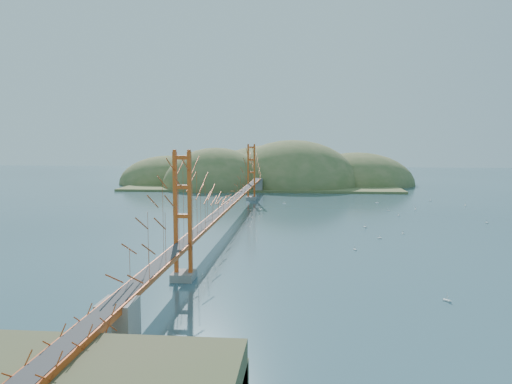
# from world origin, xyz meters

# --- Properties ---
(ground) EXTENTS (320.00, 320.00, 0.00)m
(ground) POSITION_xyz_m (0.00, 0.00, 0.00)
(ground) COLOR #2B4956
(ground) RESTS_ON ground
(bridge) EXTENTS (2.20, 94.40, 12.00)m
(bridge) POSITION_xyz_m (0.00, 0.18, 7.01)
(bridge) COLOR gray
(bridge) RESTS_ON ground
(approach_viaduct) EXTENTS (1.40, 12.00, 3.38)m
(approach_viaduct) POSITION_xyz_m (0.00, -51.91, 2.55)
(approach_viaduct) COLOR #B34113
(approach_viaduct) RESTS_ON ground
(promontory) EXTENTS (9.00, 6.00, 0.24)m
(promontory) POSITION_xyz_m (0.00, -48.50, 0.12)
(promontory) COLOR #59544C
(promontory) RESTS_ON ground
(fort) EXTENTS (3.70, 2.30, 1.75)m
(fort) POSITION_xyz_m (0.40, -47.80, 0.67)
(fort) COLOR maroon
(fort) RESTS_ON ground
(far_headlands) EXTENTS (84.00, 58.00, 25.00)m
(far_headlands) POSITION_xyz_m (2.21, 68.52, 0.00)
(far_headlands) COLOR olive
(far_headlands) RESTS_ON ground
(sailboat_14) EXTENTS (0.60, 0.60, 0.62)m
(sailboat_14) POSITION_xyz_m (26.53, 10.47, 0.14)
(sailboat_14) COLOR white
(sailboat_14) RESTS_ON ground
(sailboat_17) EXTENTS (0.56, 0.48, 0.64)m
(sailboat_17) POSITION_xyz_m (36.88, 31.52, 0.15)
(sailboat_17) COLOR white
(sailboat_17) RESTS_ON ground
(sailboat_11) EXTENTS (0.58, 0.58, 0.64)m
(sailboat_11) POSITION_xyz_m (38.43, 4.28, 0.15)
(sailboat_11) COLOR white
(sailboat_11) RESTS_ON ground
(sailboat_6) EXTENTS (0.70, 0.70, 0.73)m
(sailboat_6) POSITION_xyz_m (21.89, -34.06, 0.16)
(sailboat_6) COLOR white
(sailboat_6) RESTS_ON ground
(sailboat_12) EXTENTS (0.56, 0.54, 0.63)m
(sailboat_12) POSITION_xyz_m (7.06, 24.53, 0.14)
(sailboat_12) COLOR white
(sailboat_12) RESTS_ON ground
(sailboat_7) EXTENTS (0.62, 0.56, 0.70)m
(sailboat_7) POSITION_xyz_m (25.51, 27.40, 0.15)
(sailboat_7) COLOR white
(sailboat_7) RESTS_ON ground
(sailboat_4) EXTENTS (0.60, 0.66, 0.75)m
(sailboat_4) POSITION_xyz_m (30.96, 18.24, 0.16)
(sailboat_4) COLOR white
(sailboat_4) RESTS_ON ground
(sailboat_16) EXTENTS (0.55, 0.52, 0.62)m
(sailboat_16) POSITION_xyz_m (25.78, 16.16, 0.14)
(sailboat_16) COLOR white
(sailboat_16) RESTS_ON ground
(sailboat_0) EXTENTS (0.47, 0.50, 0.56)m
(sailboat_0) POSITION_xyz_m (24.11, -5.60, 0.13)
(sailboat_0) COLOR white
(sailboat_0) RESTS_ON ground
(sailboat_1) EXTENTS (0.69, 0.69, 0.74)m
(sailboat_1) POSITION_xyz_m (19.63, -1.18, 0.16)
(sailboat_1) COLOR white
(sailboat_1) RESTS_ON ground
(sailboat_15) EXTENTS (0.47, 0.57, 0.67)m
(sailboat_15) POSITION_xyz_m (41.69, 24.69, 0.15)
(sailboat_15) COLOR white
(sailboat_15) RESTS_ON ground
(sailboat_extra_0) EXTENTS (0.52, 0.52, 0.57)m
(sailboat_extra_0) POSITION_xyz_m (16.64, -16.28, 0.14)
(sailboat_extra_0) COLOR white
(sailboat_extra_0) RESTS_ON ground
(sailboat_extra_1) EXTENTS (0.55, 0.51, 0.62)m
(sailboat_extra_1) POSITION_xyz_m (20.47, -9.31, 0.14)
(sailboat_extra_1) COLOR white
(sailboat_extra_1) RESTS_ON ground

